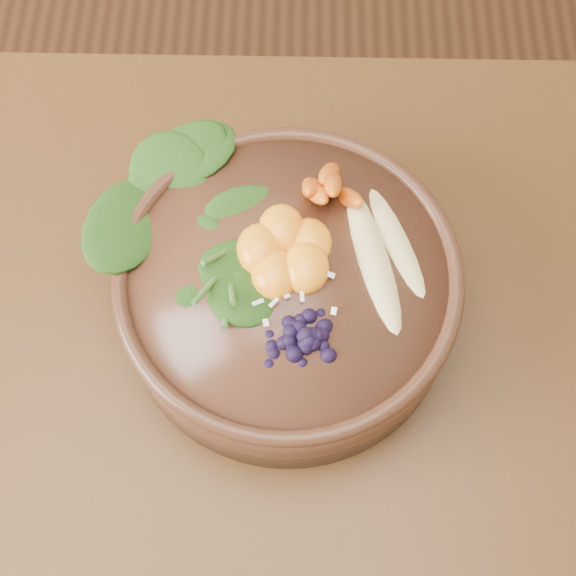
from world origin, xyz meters
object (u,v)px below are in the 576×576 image
dining_table (95,440)px  mandarin_cluster (286,244)px  kale_heap (220,207)px  stoneware_bowl (288,292)px  blueberry_pile (307,329)px  banana_halves (387,242)px  carrot_cluster (331,157)px

dining_table → mandarin_cluster: bearing=33.8°
kale_heap → stoneware_bowl: bearing=-40.6°
dining_table → stoneware_bowl: bearing=29.4°
stoneware_bowl → kale_heap: (-0.06, 0.06, 0.07)m
kale_heap → blueberry_pile: (0.08, -0.12, -0.00)m
dining_table → blueberry_pile: 0.31m
dining_table → kale_heap: (0.14, 0.17, 0.21)m
stoneware_bowl → mandarin_cluster: 0.07m
mandarin_cluster → dining_table: bearing=-146.2°
mandarin_cluster → banana_halves: bearing=2.8°
dining_table → mandarin_cluster: mandarin_cluster is taller
carrot_cluster → blueberry_pile: carrot_cluster is taller
kale_heap → banana_halves: kale_heap is taller
dining_table → stoneware_bowl: size_ratio=4.89×
stoneware_bowl → blueberry_pile: size_ratio=2.16×
banana_halves → mandarin_cluster: 0.09m
stoneware_bowl → banana_halves: (0.09, 0.02, 0.06)m
stoneware_bowl → banana_halves: banana_halves is taller
stoneware_bowl → banana_halves: bearing=15.3°
stoneware_bowl → blueberry_pile: blueberry_pile is taller
stoneware_bowl → mandarin_cluster: bearing=96.2°
kale_heap → mandarin_cluster: bearing=-29.2°
banana_halves → blueberry_pile: size_ratio=1.25×
stoneware_bowl → blueberry_pile: (0.02, -0.07, 0.07)m
stoneware_bowl → kale_heap: kale_heap is taller
mandarin_cluster → kale_heap: bearing=150.8°
stoneware_bowl → carrot_cluster: 0.14m
kale_heap → carrot_cluster: 0.11m
mandarin_cluster → blueberry_pile: 0.09m
kale_heap → banana_halves: size_ratio=1.13×
kale_heap → banana_halves: bearing=-11.0°
carrot_cluster → kale_heap: bearing=-169.5°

